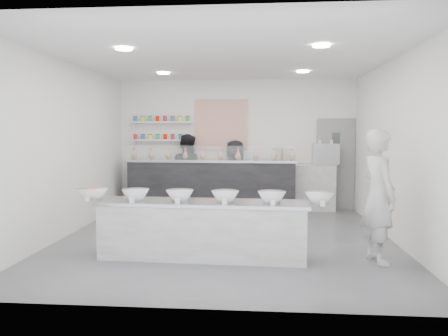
# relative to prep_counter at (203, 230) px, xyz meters

# --- Properties ---
(floor) EXTENTS (6.00, 6.00, 0.00)m
(floor) POSITION_rel_prep_counter_xyz_m (0.24, 1.19, -0.41)
(floor) COLOR #515156
(floor) RESTS_ON ground
(ceiling) EXTENTS (6.00, 6.00, 0.00)m
(ceiling) POSITION_rel_prep_counter_xyz_m (0.24, 1.19, 2.59)
(ceiling) COLOR white
(ceiling) RESTS_ON floor
(back_wall) EXTENTS (5.50, 0.00, 5.50)m
(back_wall) POSITION_rel_prep_counter_xyz_m (0.24, 4.19, 1.09)
(back_wall) COLOR white
(back_wall) RESTS_ON floor
(left_wall) EXTENTS (0.00, 6.00, 6.00)m
(left_wall) POSITION_rel_prep_counter_xyz_m (-2.51, 1.19, 1.09)
(left_wall) COLOR white
(left_wall) RESTS_ON floor
(right_wall) EXTENTS (0.00, 6.00, 6.00)m
(right_wall) POSITION_rel_prep_counter_xyz_m (2.99, 1.19, 1.09)
(right_wall) COLOR white
(right_wall) RESTS_ON floor
(back_door) EXTENTS (0.88, 0.04, 2.10)m
(back_door) POSITION_rel_prep_counter_xyz_m (2.54, 4.16, 0.64)
(back_door) COLOR gray
(back_door) RESTS_ON floor
(pattern_panel) EXTENTS (1.25, 0.03, 1.20)m
(pattern_panel) POSITION_rel_prep_counter_xyz_m (-0.11, 4.17, 1.54)
(pattern_panel) COLOR #C95034
(pattern_panel) RESTS_ON back_wall
(jar_shelf_lower) EXTENTS (1.45, 0.22, 0.04)m
(jar_shelf_lower) POSITION_rel_prep_counter_xyz_m (-1.51, 4.09, 1.19)
(jar_shelf_lower) COLOR silver
(jar_shelf_lower) RESTS_ON back_wall
(jar_shelf_upper) EXTENTS (1.45, 0.22, 0.04)m
(jar_shelf_upper) POSITION_rel_prep_counter_xyz_m (-1.51, 4.09, 1.61)
(jar_shelf_upper) COLOR silver
(jar_shelf_upper) RESTS_ON back_wall
(preserve_jars) EXTENTS (1.45, 0.10, 0.56)m
(preserve_jars) POSITION_rel_prep_counter_xyz_m (-1.51, 4.07, 1.47)
(preserve_jars) COLOR red
(preserve_jars) RESTS_ON jar_shelf_lower
(downlight_0) EXTENTS (0.24, 0.24, 0.02)m
(downlight_0) POSITION_rel_prep_counter_xyz_m (-1.16, 0.19, 2.57)
(downlight_0) COLOR white
(downlight_0) RESTS_ON ceiling
(downlight_1) EXTENTS (0.24, 0.24, 0.02)m
(downlight_1) POSITION_rel_prep_counter_xyz_m (1.64, 0.19, 2.57)
(downlight_1) COLOR white
(downlight_1) RESTS_ON ceiling
(downlight_2) EXTENTS (0.24, 0.24, 0.02)m
(downlight_2) POSITION_rel_prep_counter_xyz_m (-1.16, 2.79, 2.57)
(downlight_2) COLOR white
(downlight_2) RESTS_ON ceiling
(downlight_3) EXTENTS (0.24, 0.24, 0.02)m
(downlight_3) POSITION_rel_prep_counter_xyz_m (1.64, 2.79, 2.57)
(downlight_3) COLOR white
(downlight_3) RESTS_ON ceiling
(prep_counter) EXTENTS (3.00, 0.80, 0.81)m
(prep_counter) POSITION_rel_prep_counter_xyz_m (0.00, 0.00, 0.00)
(prep_counter) COLOR #9F9F9A
(prep_counter) RESTS_ON floor
(back_bar) EXTENTS (3.80, 0.81, 1.17)m
(back_bar) POSITION_rel_prep_counter_xyz_m (-0.28, 3.71, 0.18)
(back_bar) COLOR black
(back_bar) RESTS_ON floor
(sneeze_guard) EXTENTS (3.73, 0.14, 0.32)m
(sneeze_guard) POSITION_rel_prep_counter_xyz_m (-0.29, 3.38, 0.93)
(sneeze_guard) COLOR white
(sneeze_guard) RESTS_ON back_bar
(espresso_ledge) EXTENTS (1.44, 0.46, 1.07)m
(espresso_ledge) POSITION_rel_prep_counter_xyz_m (1.79, 3.97, 0.13)
(espresso_ledge) COLOR #9F9F9A
(espresso_ledge) RESTS_ON floor
(espresso_machine) EXTENTS (0.58, 0.40, 0.44)m
(espresso_machine) POSITION_rel_prep_counter_xyz_m (2.29, 3.97, 0.89)
(espresso_machine) COLOR #93969E
(espresso_machine) RESTS_ON espresso_ledge
(cup_stacks) EXTENTS (0.26, 0.24, 0.35)m
(cup_stacks) POSITION_rel_prep_counter_xyz_m (1.31, 3.97, 0.84)
(cup_stacks) COLOR tan
(cup_stacks) RESTS_ON espresso_ledge
(prep_bowls) EXTENTS (3.66, 0.64, 0.16)m
(prep_bowls) POSITION_rel_prep_counter_xyz_m (0.00, 0.00, 0.49)
(prep_bowls) COLOR white
(prep_bowls) RESTS_ON prep_counter
(label_cards) EXTENTS (3.31, 0.04, 0.07)m
(label_cards) POSITION_rel_prep_counter_xyz_m (0.02, -0.52, 0.44)
(label_cards) COLOR white
(label_cards) RESTS_ON prep_counter
(cookie_bags) EXTENTS (3.74, 0.25, 0.25)m
(cookie_bags) POSITION_rel_prep_counter_xyz_m (-0.28, 3.71, 0.89)
(cookie_bags) COLOR pink
(cookie_bags) RESTS_ON back_bar
(woman_prep) EXTENTS (0.58, 0.75, 1.83)m
(woman_prep) POSITION_rel_prep_counter_xyz_m (2.42, -0.01, 0.51)
(woman_prep) COLOR beige
(woman_prep) RESTS_ON floor
(staff_left) EXTENTS (1.01, 0.90, 1.73)m
(staff_left) POSITION_rel_prep_counter_xyz_m (-0.90, 3.96, 0.46)
(staff_left) COLOR black
(staff_left) RESTS_ON floor
(staff_right) EXTENTS (0.92, 0.76, 1.61)m
(staff_right) POSITION_rel_prep_counter_xyz_m (0.24, 3.96, 0.40)
(staff_right) COLOR black
(staff_right) RESTS_ON floor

